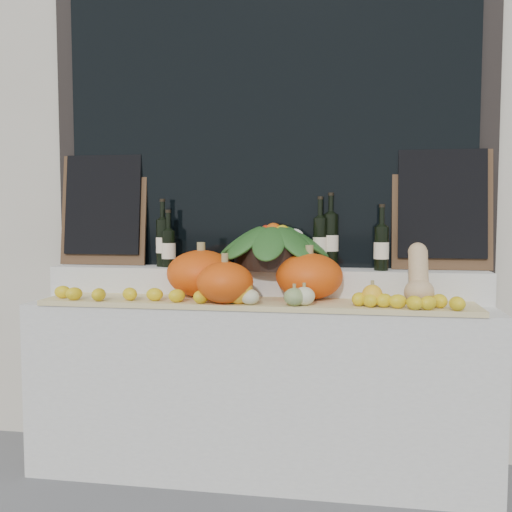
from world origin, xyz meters
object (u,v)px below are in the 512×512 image
at_px(pumpkin_right, 309,276).
at_px(wine_bottle_tall, 331,240).
at_px(produce_bowl, 273,245).
at_px(pumpkin_left, 201,273).
at_px(butternut_squash, 419,278).

distance_m(pumpkin_right, wine_bottle_tall, 0.30).
distance_m(pumpkin_right, produce_bowl, 0.29).
distance_m(pumpkin_left, produce_bowl, 0.41).
relative_size(pumpkin_left, pumpkin_right, 1.05).
distance_m(butternut_squash, produce_bowl, 0.77).
height_order(butternut_squash, produce_bowl, produce_bowl).
xyz_separation_m(pumpkin_right, wine_bottle_tall, (0.10, 0.23, 0.17)).
height_order(pumpkin_left, produce_bowl, produce_bowl).
height_order(pumpkin_left, pumpkin_right, pumpkin_left).
bearing_deg(butternut_squash, wine_bottle_tall, 142.11).
bearing_deg(pumpkin_left, produce_bowl, 24.50).
relative_size(pumpkin_left, butternut_squash, 1.22).
bearing_deg(wine_bottle_tall, butternut_squash, -37.89).
distance_m(pumpkin_left, pumpkin_right, 0.55).
relative_size(pumpkin_right, wine_bottle_tall, 0.83).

